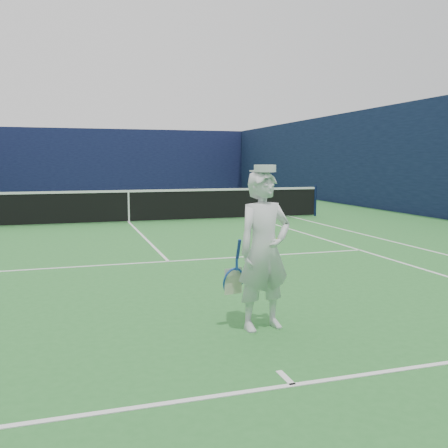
# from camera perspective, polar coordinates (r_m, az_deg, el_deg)

# --- Properties ---
(ground) EXTENTS (80.00, 80.00, 0.00)m
(ground) POSITION_cam_1_polar(r_m,az_deg,el_deg) (15.73, -10.80, 0.17)
(ground) COLOR #2C7530
(ground) RESTS_ON ground
(court_markings) EXTENTS (11.03, 23.83, 0.01)m
(court_markings) POSITION_cam_1_polar(r_m,az_deg,el_deg) (15.72, -10.80, 0.19)
(court_markings) COLOR white
(court_markings) RESTS_ON ground
(windscreen_fence) EXTENTS (20.12, 36.12, 4.00)m
(windscreen_fence) POSITION_cam_1_polar(r_m,az_deg,el_deg) (15.61, -10.97, 7.48)
(windscreen_fence) COLOR #0E1234
(windscreen_fence) RESTS_ON ground
(tennis_net) EXTENTS (12.88, 0.09, 1.07)m
(tennis_net) POSITION_cam_1_polar(r_m,az_deg,el_deg) (15.67, -10.84, 2.19)
(tennis_net) COLOR #141E4C
(tennis_net) RESTS_ON ground
(tennis_player) EXTENTS (0.82, 0.53, 1.83)m
(tennis_player) POSITION_cam_1_polar(r_m,az_deg,el_deg) (5.55, 4.59, -2.99)
(tennis_player) COLOR white
(tennis_player) RESTS_ON ground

